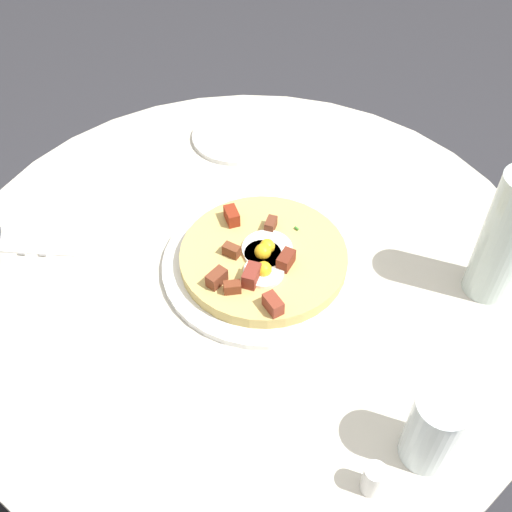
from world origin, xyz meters
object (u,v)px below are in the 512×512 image
at_px(dining_table, 249,324).
at_px(breakfast_pizza, 263,257).
at_px(bread_plate, 237,136).
at_px(water_glass, 434,429).
at_px(salt_shaker, 373,479).
at_px(knife, 58,218).
at_px(fork, 39,217).
at_px(pizza_plate, 263,264).
at_px(water_bottle, 505,238).

distance_m(dining_table, breakfast_pizza, 0.20).
relative_size(dining_table, bread_plate, 5.51).
bearing_deg(water_glass, dining_table, -46.02).
xyz_separation_m(bread_plate, salt_shaker, (-0.30, 0.69, 0.02)).
distance_m(water_glass, salt_shaker, 0.10).
bearing_deg(dining_table, knife, -6.99).
bearing_deg(salt_shaker, knife, -34.85).
xyz_separation_m(dining_table, salt_shaker, (-0.22, 0.35, 0.20)).
height_order(fork, knife, same).
bearing_deg(breakfast_pizza, pizza_plate, -101.75).
xyz_separation_m(fork, knife, (-0.04, -0.00, 0.00)).
bearing_deg(dining_table, pizza_plate, 166.78).
bearing_deg(fork, pizza_plate, 78.78).
distance_m(bread_plate, salt_shaker, 0.75).
bearing_deg(pizza_plate, salt_shaker, 118.72).
relative_size(pizza_plate, breakfast_pizza, 1.22).
bearing_deg(water_bottle, breakfast_pizza, 2.39).
bearing_deg(pizza_plate, knife, -7.42).
bearing_deg(knife, water_bottle, 82.28).
bearing_deg(breakfast_pizza, knife, -7.86).
distance_m(breakfast_pizza, salt_shaker, 0.39).
bearing_deg(water_bottle, pizza_plate, 1.95).
distance_m(pizza_plate, salt_shaker, 0.40).
height_order(water_bottle, salt_shaker, water_bottle).
height_order(dining_table, knife, knife).
relative_size(water_glass, water_bottle, 0.54).
bearing_deg(knife, salt_shaker, 50.31).
bearing_deg(salt_shaker, breakfast_pizza, -61.00).
relative_size(breakfast_pizza, knife, 1.53).
relative_size(bread_plate, water_bottle, 0.80).
xyz_separation_m(bread_plate, fork, (0.31, 0.30, 0.00)).
relative_size(pizza_plate, water_glass, 2.71).
bearing_deg(bread_plate, dining_table, 103.82).
height_order(knife, water_glass, water_glass).
distance_m(bread_plate, knife, 0.40).
relative_size(knife, water_bottle, 0.78).
bearing_deg(dining_table, salt_shaker, 121.50).
bearing_deg(bread_plate, breakfast_pizza, 107.43).
height_order(fork, salt_shaker, salt_shaker).
relative_size(pizza_plate, knife, 1.87).
bearing_deg(breakfast_pizza, bread_plate, -72.57).
bearing_deg(water_glass, knife, -27.90).
distance_m(knife, water_bottle, 0.75).
bearing_deg(bread_plate, knife, 47.21).
relative_size(knife, salt_shaker, 3.50).
bearing_deg(dining_table, water_glass, 133.98).
bearing_deg(water_glass, bread_plate, -59.81).
bearing_deg(water_bottle, water_glass, 71.06).
bearing_deg(dining_table, fork, -5.91).
relative_size(pizza_plate, salt_shaker, 6.55).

